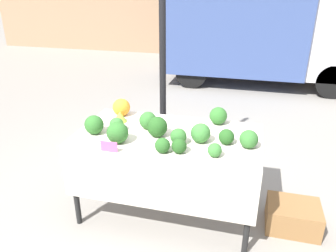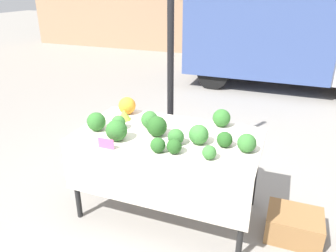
{
  "view_description": "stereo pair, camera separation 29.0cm",
  "coord_description": "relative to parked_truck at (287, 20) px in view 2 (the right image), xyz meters",
  "views": [
    {
      "loc": [
        0.67,
        -2.57,
        2.08
      ],
      "look_at": [
        0.0,
        0.0,
        0.91
      ],
      "focal_mm": 35.0,
      "sensor_mm": 36.0,
      "label": 1
    },
    {
      "loc": [
        0.95,
        -2.48,
        2.08
      ],
      "look_at": [
        0.0,
        0.0,
        0.91
      ],
      "focal_mm": 35.0,
      "sensor_mm": 36.0,
      "label": 2
    }
  ],
  "objects": [
    {
      "name": "broccoli_head_6",
      "position": [
        -1.2,
        -4.97,
        -0.49
      ],
      "size": [
        0.13,
        0.13,
        0.13
      ],
      "color": "#387533",
      "rests_on": "market_table"
    },
    {
      "name": "market_table",
      "position": [
        -0.73,
        -4.98,
        -0.66
      ],
      "size": [
        1.64,
        0.91,
        0.83
      ],
      "color": "beige",
      "rests_on": "ground_plane"
    },
    {
      "name": "broccoli_head_8",
      "position": [
        -0.81,
        -4.98,
        -0.46
      ],
      "size": [
        0.18,
        0.18,
        0.18
      ],
      "color": "#23511E",
      "rests_on": "market_table"
    },
    {
      "name": "broccoli_head_5",
      "position": [
        -0.94,
        -4.84,
        -0.47
      ],
      "size": [
        0.16,
        0.16,
        0.16
      ],
      "color": "#336B2D",
      "rests_on": "market_table"
    },
    {
      "name": "ground_plane",
      "position": [
        -0.73,
        -4.92,
        -1.39
      ],
      "size": [
        40.0,
        40.0,
        0.0
      ],
      "primitive_type": "plane",
      "color": "gray"
    },
    {
      "name": "broccoli_head_12",
      "position": [
        -0.21,
        -4.98,
        -0.49
      ],
      "size": [
        0.13,
        0.13,
        0.13
      ],
      "color": "#23511E",
      "rests_on": "market_table"
    },
    {
      "name": "broccoli_head_7",
      "position": [
        -0.6,
        -5.08,
        -0.48
      ],
      "size": [
        0.14,
        0.14,
        0.14
      ],
      "color": "#336B2D",
      "rests_on": "market_table"
    },
    {
      "name": "broccoli_head_2",
      "position": [
        -0.33,
        -4.57,
        -0.47
      ],
      "size": [
        0.17,
        0.17,
        0.17
      ],
      "color": "#2D6628",
      "rests_on": "market_table"
    },
    {
      "name": "tent_pole",
      "position": [
        -0.98,
        -4.2,
        -0.14
      ],
      "size": [
        0.07,
        0.07,
        2.49
      ],
      "color": "black",
      "rests_on": "ground_plane"
    },
    {
      "name": "orange_cauliflower",
      "position": [
        -1.3,
        -4.6,
        -0.46
      ],
      "size": [
        0.18,
        0.18,
        0.18
      ],
      "color": "orange",
      "rests_on": "market_table"
    },
    {
      "name": "broccoli_head_0",
      "position": [
        -0.56,
        -5.23,
        -0.49
      ],
      "size": [
        0.12,
        0.12,
        0.12
      ],
      "color": "#23511E",
      "rests_on": "market_table"
    },
    {
      "name": "broccoli_head_1",
      "position": [
        -1.37,
        -5.07,
        -0.47
      ],
      "size": [
        0.17,
        0.17,
        0.17
      ],
      "color": "#2D6628",
      "rests_on": "market_table"
    },
    {
      "name": "parked_truck",
      "position": [
        0.0,
        0.0,
        0.0
      ],
      "size": [
        4.24,
        1.82,
        2.68
      ],
      "color": "#384C84",
      "rests_on": "ground_plane"
    },
    {
      "name": "broccoli_head_4",
      "position": [
        -0.42,
        -5.0,
        -0.47
      ],
      "size": [
        0.17,
        0.17,
        0.17
      ],
      "color": "#387533",
      "rests_on": "market_table"
    },
    {
      "name": "price_sign",
      "position": [
        -1.1,
        -5.36,
        -0.51
      ],
      "size": [
        0.14,
        0.01,
        0.09
      ],
      "color": "#F45B9E",
      "rests_on": "market_table"
    },
    {
      "name": "broccoli_head_11",
      "position": [
        -0.69,
        -5.26,
        -0.49
      ],
      "size": [
        0.12,
        0.12,
        0.12
      ],
      "color": "#285B23",
      "rests_on": "market_table"
    },
    {
      "name": "broccoli_head_3",
      "position": [
        -1.1,
        -5.19,
        -0.46
      ],
      "size": [
        0.18,
        0.18,
        0.18
      ],
      "color": "#2D6628",
      "rests_on": "market_table"
    },
    {
      "name": "broccoli_head_9",
      "position": [
        -0.28,
        -5.22,
        -0.5
      ],
      "size": [
        0.11,
        0.11,
        0.11
      ],
      "color": "#387533",
      "rests_on": "market_table"
    },
    {
      "name": "romanesco_head",
      "position": [
        -1.26,
        -4.76,
        -0.5
      ],
      "size": [
        0.13,
        0.13,
        0.11
      ],
      "color": "#93B238",
      "rests_on": "market_table"
    },
    {
      "name": "broccoli_head_10",
      "position": [
        -0.03,
        -5.0,
        -0.48
      ],
      "size": [
        0.15,
        0.15,
        0.15
      ],
      "color": "#336B2D",
      "rests_on": "market_table"
    },
    {
      "name": "produce_crate",
      "position": [
        0.44,
        -4.87,
        -1.26
      ],
      "size": [
        0.47,
        0.37,
        0.25
      ],
      "color": "olive",
      "rests_on": "ground_plane"
    }
  ]
}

